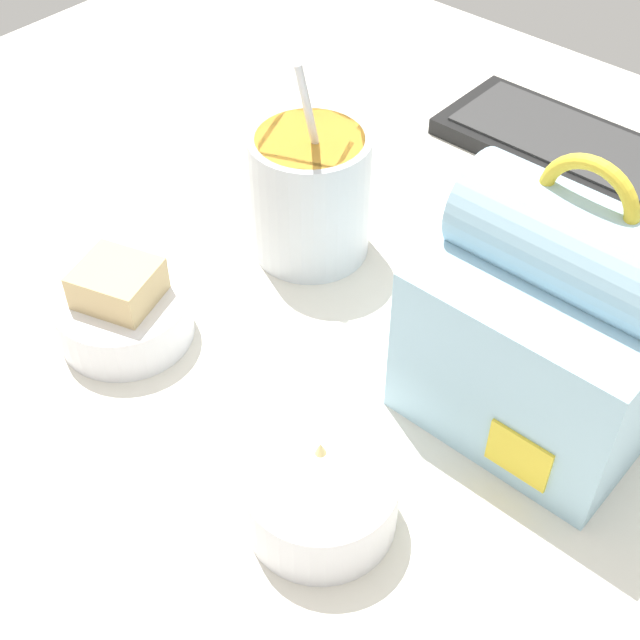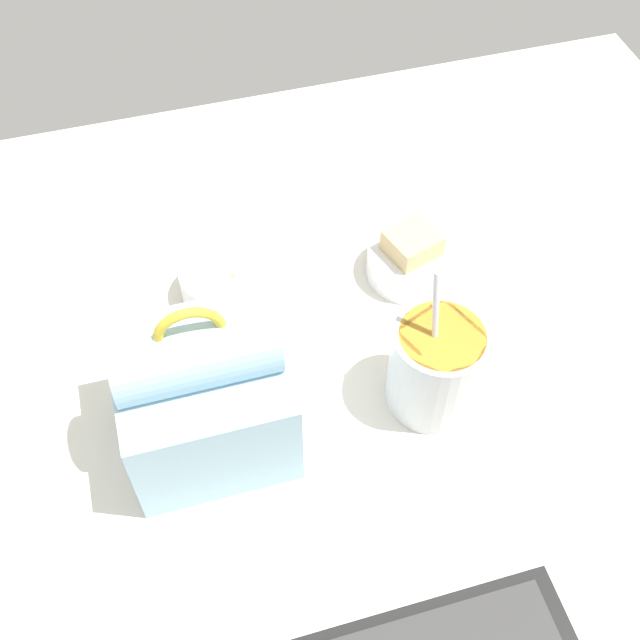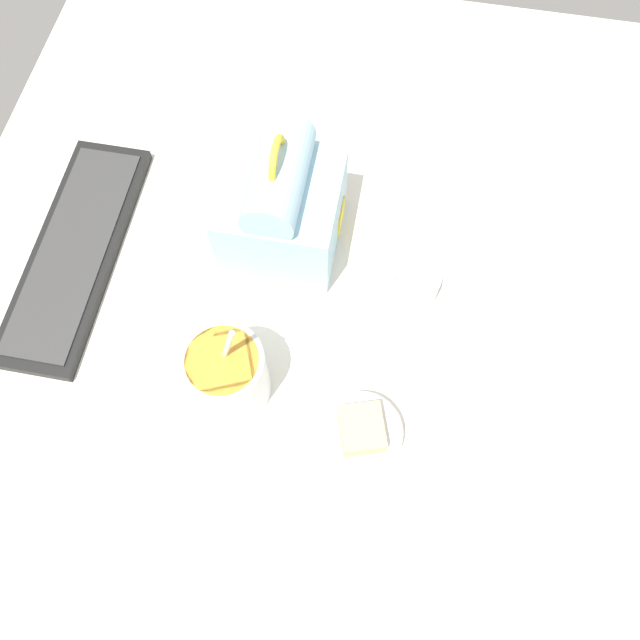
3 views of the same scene
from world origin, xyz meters
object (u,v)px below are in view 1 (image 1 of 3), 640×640
Objects in this scene: keyboard at (625,171)px; soup_cup at (310,193)px; lunch_bag at (556,321)px; bento_bowl_snacks at (321,496)px; bento_bowl_sandwich at (123,310)px.

keyboard is 33.82cm from soup_cup.
bento_bowl_snacks is (-5.50, -19.26, -5.93)cm from lunch_bag.
bento_bowl_snacks is at bearing -86.17° from keyboard.
lunch_bag is 34.31cm from bento_bowl_sandwich.
bento_bowl_sandwich is 1.06× the size of bento_bowl_snacks.
keyboard is 33.18cm from lunch_bag.
bento_bowl_snacks reaches higher than keyboard.
soup_cup is at bearing -120.05° from keyboard.
bento_bowl_sandwich is (-20.67, -47.53, 1.67)cm from keyboard.
soup_cup is 1.79× the size of bento_bowl_sandwich.
soup_cup is 1.89× the size of bento_bowl_snacks.
bento_bowl_sandwich is at bearing -113.51° from keyboard.
keyboard is 1.79× the size of lunch_bag.
bento_bowl_sandwich is (-29.54, -16.45, -5.82)cm from lunch_bag.
bento_bowl_sandwich is at bearing -101.94° from soup_cup.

